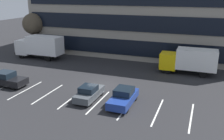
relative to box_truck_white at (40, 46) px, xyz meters
name	(u,v)px	position (x,y,z in m)	size (l,w,h in m)	color
ground_plane	(102,86)	(13.53, -7.58, -1.98)	(120.00, 120.00, 0.00)	#262628
office_building	(143,9)	(13.53, 10.37, 5.22)	(35.86, 13.71, 14.40)	gray
lot_markings	(85,100)	(13.53, -11.63, -1.98)	(19.74, 5.40, 0.01)	silver
box_truck_white	(40,46)	(0.00, 0.00, 0.00)	(7.59, 2.51, 3.52)	white
box_truck_yellow	(189,60)	(22.11, 0.18, -0.16)	(6.97, 2.31, 3.23)	yellow
sedan_charcoal	(89,93)	(13.83, -11.34, -1.32)	(1.64, 3.92, 1.40)	#474C51
sedan_black	(7,79)	(3.73, -11.23, -1.23)	(4.41, 1.85, 1.58)	black
sedan_navy	(123,97)	(17.29, -11.29, -1.25)	(1.80, 4.31, 1.54)	navy
bare_tree	(33,24)	(-3.47, 3.29, 2.81)	(3.50, 3.50, 6.56)	#473323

